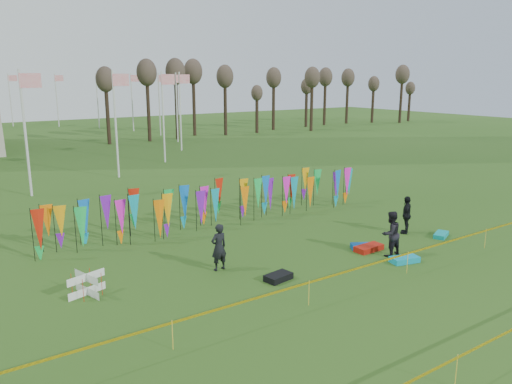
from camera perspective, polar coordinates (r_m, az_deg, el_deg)
ground at (r=19.57m, az=8.35°, el=-9.75°), size 160.00×160.00×0.00m
banner_row at (r=25.88m, az=-3.87°, el=-0.97°), size 18.64×0.64×2.16m
caution_tape_near at (r=18.26m, az=10.73°, el=-8.92°), size 26.00×0.02×0.90m
caution_tape_far at (r=15.24m, az=26.06°, el=-14.72°), size 26.00×0.02×0.90m
tree_line at (r=72.38m, az=3.74°, el=11.95°), size 53.92×1.92×7.84m
box_kite at (r=18.79m, az=-18.78°, el=-9.97°), size 0.75×0.75×0.83m
person_left at (r=19.90m, az=-4.27°, el=-6.30°), size 0.73×0.55×1.91m
person_mid at (r=22.15m, az=15.13°, el=-4.62°), size 0.97×0.62×1.98m
person_right at (r=25.52m, az=16.83°, el=-2.51°), size 1.26×1.12×1.88m
kite_bag_turquoise at (r=21.83m, az=16.60°, el=-7.39°), size 1.29×0.84×0.24m
kite_bag_blue at (r=22.94m, az=12.26°, el=-6.13°), size 1.28×1.07×0.24m
kite_bag_red at (r=22.81m, az=12.77°, el=-6.26°), size 1.36×0.66×0.25m
kite_bag_black at (r=19.21m, az=2.57°, el=-9.68°), size 1.13×0.77×0.24m
kite_bag_teal at (r=25.71m, az=20.39°, el=-4.61°), size 1.17×0.89×0.20m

